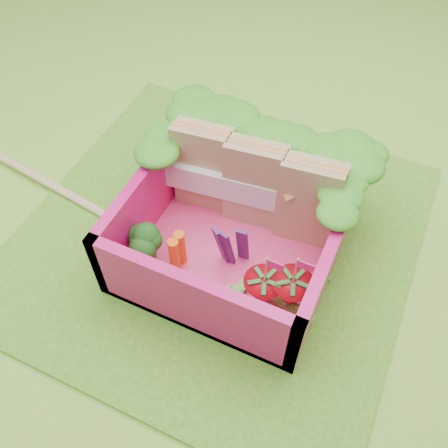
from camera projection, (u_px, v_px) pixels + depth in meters
ground at (217, 238)px, 3.48m from camera, size 14.00×14.00×0.00m
placemat at (217, 237)px, 3.47m from camera, size 2.60×2.60×0.03m
bento_floor at (235, 249)px, 3.36m from camera, size 1.30×1.30×0.05m
bento_box at (236, 226)px, 3.16m from camera, size 1.30×1.30×0.55m
lettuce_ruffle at (268, 138)px, 3.18m from camera, size 1.43×0.83×0.11m
sandwich_stack at (255, 185)px, 3.24m from camera, size 1.22×0.30×0.67m
broccoli at (145, 242)px, 3.15m from camera, size 0.33×0.33×0.25m
carrot_sticks at (177, 251)px, 3.14m from camera, size 0.08×0.14×0.29m
purple_wedges at (230, 246)px, 3.11m from camera, size 0.19×0.10×0.38m
strawberry_left at (263, 292)px, 2.98m from camera, size 0.25×0.25×0.49m
strawberry_right at (291, 293)px, 2.97m from camera, size 0.26×0.26×0.50m
snap_peas at (277, 292)px, 3.10m from camera, size 0.61×0.56×0.05m
chopsticks at (80, 201)px, 3.63m from camera, size 2.22×0.36×0.04m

